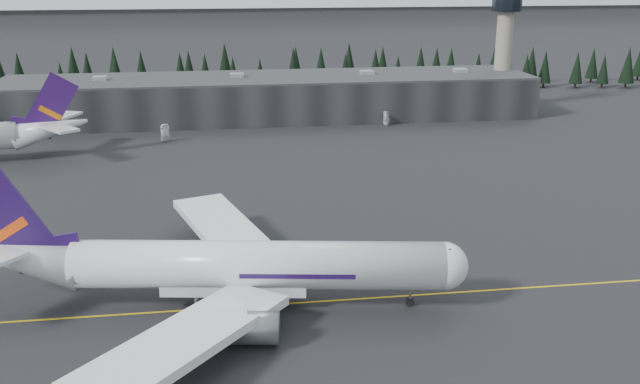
{
  "coord_description": "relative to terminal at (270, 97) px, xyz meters",
  "views": [
    {
      "loc": [
        -16.26,
        -91.27,
        45.01
      ],
      "look_at": [
        0.0,
        20.0,
        9.0
      ],
      "focal_mm": 40.0,
      "sensor_mm": 36.0,
      "label": 1
    }
  ],
  "objects": [
    {
      "name": "ground",
      "position": [
        0.0,
        -125.0,
        -6.3
      ],
      "size": [
        1400.0,
        1400.0,
        0.0
      ],
      "primitive_type": "plane",
      "color": "black",
      "rests_on": "ground"
    },
    {
      "name": "taxiline",
      "position": [
        0.0,
        -127.0,
        -6.29
      ],
      "size": [
        400.0,
        0.4,
        0.02
      ],
      "primitive_type": "cube",
      "color": "gold",
      "rests_on": "ground"
    },
    {
      "name": "terminal",
      "position": [
        0.0,
        0.0,
        0.0
      ],
      "size": [
        160.0,
        30.0,
        12.6
      ],
      "color": "black",
      "rests_on": "ground"
    },
    {
      "name": "control_tower",
      "position": [
        75.0,
        3.0,
        17.11
      ],
      "size": [
        10.0,
        10.0,
        37.7
      ],
      "color": "gray",
      "rests_on": "ground"
    },
    {
      "name": "treeline",
      "position": [
        0.0,
        37.0,
        1.2
      ],
      "size": [
        360.0,
        20.0,
        15.0
      ],
      "primitive_type": "cube",
      "color": "black",
      "rests_on": "ground"
    },
    {
      "name": "jet_main",
      "position": [
        -17.85,
        -125.78,
        -0.44
      ],
      "size": [
        70.36,
        64.48,
        20.8
      ],
      "rotation": [
        0.0,
        0.0,
        -0.16
      ],
      "color": "silver",
      "rests_on": "ground"
    },
    {
      "name": "gse_vehicle_a",
      "position": [
        -30.33,
        -27.64,
        -5.62
      ],
      "size": [
        4.09,
        5.37,
        1.35
      ],
      "primitive_type": "imported",
      "rotation": [
        0.0,
        0.0,
        0.43
      ],
      "color": "white",
      "rests_on": "ground"
    },
    {
      "name": "gse_vehicle_b",
      "position": [
        32.58,
        -16.56,
        -5.58
      ],
      "size": [
        4.57,
        3.27,
        1.45
      ],
      "primitive_type": "imported",
      "rotation": [
        0.0,
        0.0,
        -1.16
      ],
      "color": "silver",
      "rests_on": "ground"
    }
  ]
}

